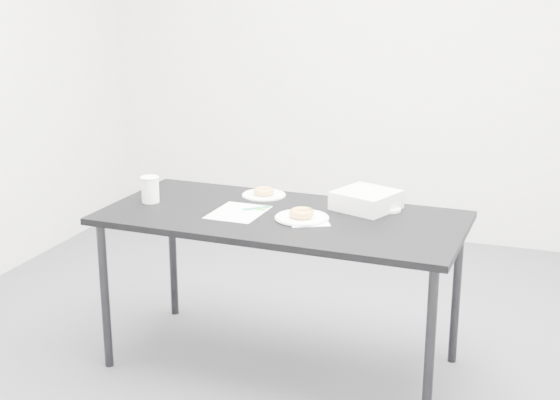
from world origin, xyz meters
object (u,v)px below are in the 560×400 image
(plate_far, at_px, (264,195))
(bakery_box, at_px, (366,200))
(table, at_px, (282,227))
(pen, at_px, (256,208))
(scorecard, at_px, (238,212))
(donut_far, at_px, (264,191))
(plate_near, at_px, (302,218))
(donut_near, at_px, (302,213))
(coffee_cup, at_px, (150,189))

(plate_far, xyz_separation_m, bakery_box, (0.55, -0.06, 0.04))
(table, bearing_deg, pen, 165.25)
(scorecard, bearing_deg, donut_far, 90.09)
(table, xyz_separation_m, plate_near, (0.11, -0.03, 0.07))
(donut_far, bearing_deg, donut_near, -46.19)
(bakery_box, bearing_deg, coffee_cup, -145.80)
(coffee_cup, height_order, bakery_box, coffee_cup)
(donut_far, relative_size, bakery_box, 0.40)
(scorecard, bearing_deg, pen, 53.04)
(scorecard, xyz_separation_m, donut_near, (0.32, -0.00, 0.03))
(scorecard, relative_size, coffee_cup, 2.28)
(pen, relative_size, donut_far, 1.32)
(scorecard, height_order, plate_near, plate_near)
(coffee_cup, bearing_deg, donut_near, -1.66)
(donut_near, bearing_deg, donut_far, 133.81)
(donut_near, bearing_deg, scorecard, 179.85)
(plate_near, bearing_deg, pen, 162.81)
(plate_near, relative_size, coffee_cup, 1.92)
(scorecard, distance_m, coffee_cup, 0.48)
(scorecard, relative_size, bakery_box, 1.12)
(plate_near, height_order, donut_far, donut_far)
(coffee_cup, bearing_deg, donut_far, 31.13)
(donut_far, bearing_deg, scorecard, -92.10)
(table, relative_size, plate_near, 6.89)
(plate_near, relative_size, donut_near, 2.13)
(plate_far, height_order, bakery_box, bakery_box)
(table, height_order, coffee_cup, coffee_cup)
(plate_near, relative_size, bakery_box, 0.95)
(table, bearing_deg, donut_far, 126.79)
(scorecard, distance_m, plate_far, 0.32)
(coffee_cup, bearing_deg, scorecard, -2.67)
(table, xyz_separation_m, pen, (-0.14, 0.04, 0.07))
(plate_near, height_order, bakery_box, bakery_box)
(coffee_cup, xyz_separation_m, bakery_box, (1.03, 0.24, -0.02))
(donut_near, bearing_deg, table, 162.59)
(pen, xyz_separation_m, plate_near, (0.25, -0.08, -0.00))
(plate_far, xyz_separation_m, donut_far, (0.00, 0.00, 0.02))
(pen, bearing_deg, table, -57.84)
(table, relative_size, plate_far, 7.76)
(scorecard, height_order, donut_far, donut_far)
(scorecard, xyz_separation_m, plate_far, (0.01, 0.32, 0.00))
(scorecard, distance_m, plate_near, 0.32)
(donut_near, height_order, plate_far, donut_near)
(scorecard, height_order, coffee_cup, coffee_cup)
(donut_near, bearing_deg, pen, 162.81)
(donut_far, bearing_deg, table, -55.48)
(pen, bearing_deg, bakery_box, -20.48)
(donut_far, height_order, coffee_cup, coffee_cup)
(table, distance_m, scorecard, 0.22)
(scorecard, relative_size, plate_far, 1.33)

